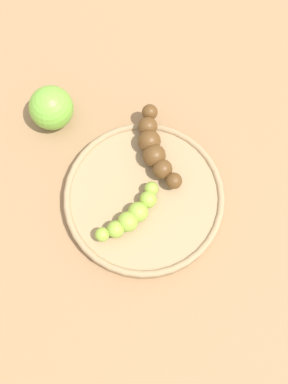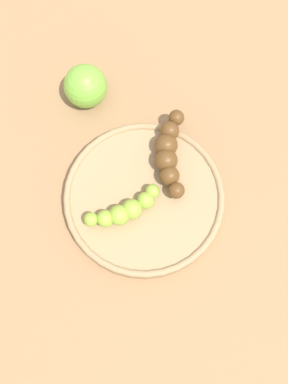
{
  "view_description": "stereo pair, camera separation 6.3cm",
  "coord_description": "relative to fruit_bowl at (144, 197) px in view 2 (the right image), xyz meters",
  "views": [
    {
      "loc": [
        -0.1,
        -0.17,
        0.64
      ],
      "look_at": [
        0.0,
        0.0,
        0.04
      ],
      "focal_mm": 41.42,
      "sensor_mm": 36.0,
      "label": 1
    },
    {
      "loc": [
        -0.04,
        -0.19,
        0.64
      ],
      "look_at": [
        0.0,
        0.0,
        0.04
      ],
      "focal_mm": 41.42,
      "sensor_mm": 36.0,
      "label": 2
    }
  ],
  "objects": [
    {
      "name": "ground_plane",
      "position": [
        0.0,
        0.0,
        -0.01
      ],
      "size": [
        2.4,
        2.4,
        0.0
      ],
      "primitive_type": "plane",
      "color": "#936D47"
    },
    {
      "name": "fruit_bowl",
      "position": [
        0.0,
        0.0,
        0.0
      ],
      "size": [
        0.24,
        0.24,
        0.02
      ],
      "color": "#A08259",
      "rests_on": "ground_plane"
    },
    {
      "name": "banana_green",
      "position": [
        -0.03,
        -0.02,
        0.02
      ],
      "size": [
        0.11,
        0.05,
        0.03
      ],
      "rotation": [
        0.0,
        0.0,
        4.94
      ],
      "color": "#8CAD38",
      "rests_on": "fruit_bowl"
    },
    {
      "name": "banana_overripe",
      "position": [
        0.05,
        0.05,
        0.02
      ],
      "size": [
        0.06,
        0.14,
        0.03
      ],
      "rotation": [
        0.0,
        0.0,
        2.89
      ],
      "color": "#593819",
      "rests_on": "fruit_bowl"
    },
    {
      "name": "apple_green",
      "position": [
        -0.05,
        0.19,
        0.02
      ],
      "size": [
        0.07,
        0.07,
        0.07
      ],
      "primitive_type": "sphere",
      "color": "#72B238",
      "rests_on": "ground_plane"
    }
  ]
}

